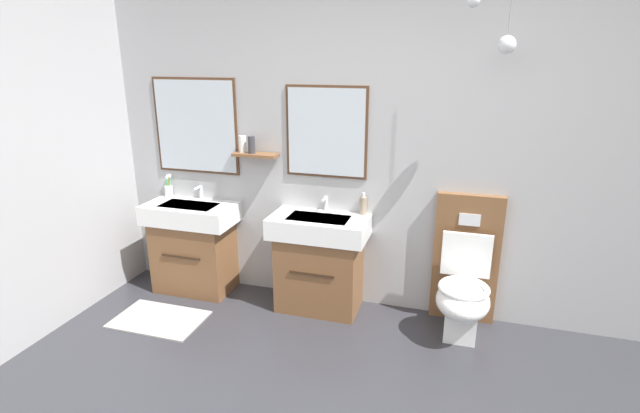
{
  "coord_description": "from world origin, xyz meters",
  "views": [
    {
      "loc": [
        0.46,
        -1.58,
        1.96
      ],
      "look_at": [
        -0.52,
        1.61,
        0.91
      ],
      "focal_mm": 27.04,
      "sensor_mm": 36.0,
      "label": 1
    }
  ],
  "objects_px": {
    "toilet": "(464,283)",
    "toothbrush_cup": "(169,190)",
    "vanity_sink_right": "(320,260)",
    "vanity_sink_left": "(194,244)",
    "soap_dispenser": "(363,205)"
  },
  "relations": [
    {
      "from": "soap_dispenser",
      "to": "vanity_sink_right",
      "type": "bearing_deg",
      "value": -153.85
    },
    {
      "from": "vanity_sink_right",
      "to": "toothbrush_cup",
      "type": "height_order",
      "value": "toothbrush_cup"
    },
    {
      "from": "toilet",
      "to": "toothbrush_cup",
      "type": "xyz_separation_m",
      "value": [
        -2.53,
        0.16,
        0.45
      ]
    },
    {
      "from": "toilet",
      "to": "toothbrush_cup",
      "type": "height_order",
      "value": "toilet"
    },
    {
      "from": "toilet",
      "to": "toothbrush_cup",
      "type": "bearing_deg",
      "value": 176.36
    },
    {
      "from": "vanity_sink_right",
      "to": "soap_dispenser",
      "type": "height_order",
      "value": "soap_dispenser"
    },
    {
      "from": "vanity_sink_right",
      "to": "toothbrush_cup",
      "type": "bearing_deg",
      "value": 174.33
    },
    {
      "from": "toilet",
      "to": "toothbrush_cup",
      "type": "distance_m",
      "value": 2.57
    },
    {
      "from": "soap_dispenser",
      "to": "toilet",
      "type": "bearing_deg",
      "value": -12.14
    },
    {
      "from": "toothbrush_cup",
      "to": "soap_dispenser",
      "type": "relative_size",
      "value": 1.14
    },
    {
      "from": "vanity_sink_right",
      "to": "toothbrush_cup",
      "type": "relative_size",
      "value": 3.86
    },
    {
      "from": "vanity_sink_left",
      "to": "soap_dispenser",
      "type": "height_order",
      "value": "soap_dispenser"
    },
    {
      "from": "vanity_sink_right",
      "to": "toothbrush_cup",
      "type": "distance_m",
      "value": 1.49
    },
    {
      "from": "vanity_sink_left",
      "to": "toothbrush_cup",
      "type": "height_order",
      "value": "toothbrush_cup"
    },
    {
      "from": "toilet",
      "to": "soap_dispenser",
      "type": "xyz_separation_m",
      "value": [
        -0.79,
        0.17,
        0.47
      ]
    }
  ]
}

